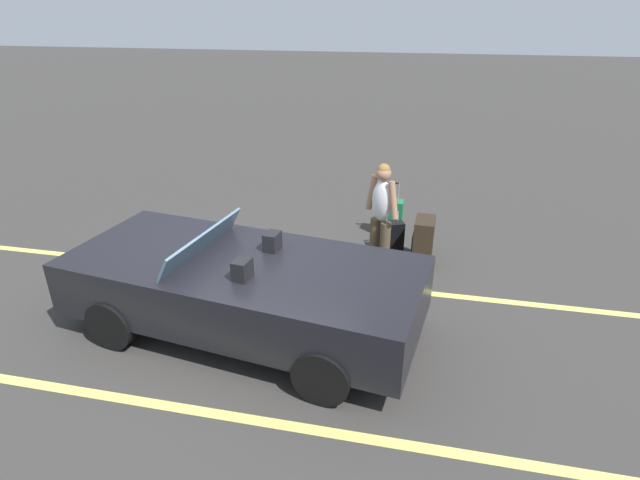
# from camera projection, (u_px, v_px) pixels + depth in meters

# --- Properties ---
(ground_plane) EXTENTS (80.00, 80.00, 0.00)m
(ground_plane) POSITION_uv_depth(u_px,v_px,m) (248.00, 329.00, 6.10)
(ground_plane) COLOR #383533
(lot_line_near) EXTENTS (18.00, 0.12, 0.01)m
(lot_line_near) POSITION_uv_depth(u_px,v_px,m) (278.00, 277.00, 7.25)
(lot_line_near) COLOR #EAE066
(lot_line_near) RESTS_ON ground_plane
(lot_line_mid) EXTENTS (18.00, 0.12, 0.01)m
(lot_line_mid) POSITION_uv_depth(u_px,v_px,m) (199.00, 411.00, 4.86)
(lot_line_mid) COLOR #EAE066
(lot_line_mid) RESTS_ON ground_plane
(convertible_car) EXTENTS (4.34, 2.33, 1.24)m
(convertible_car) POSITION_uv_depth(u_px,v_px,m) (229.00, 284.00, 5.91)
(convertible_car) COLOR black
(convertible_car) RESTS_ON ground_plane
(suitcase_large_black) EXTENTS (0.32, 0.50, 0.74)m
(suitcase_large_black) POSITION_uv_depth(u_px,v_px,m) (423.00, 242.00, 7.46)
(suitcase_large_black) COLOR #2D2319
(suitcase_large_black) RESTS_ON ground_plane
(suitcase_medium_bright) EXTENTS (0.41, 0.26, 0.96)m
(suitcase_medium_bright) POSITION_uv_depth(u_px,v_px,m) (391.00, 217.00, 8.48)
(suitcase_medium_bright) COLOR #19723F
(suitcase_medium_bright) RESTS_ON ground_plane
(suitcase_small_carryon) EXTENTS (0.39, 0.32, 0.70)m
(suitcase_small_carryon) POSITION_uv_depth(u_px,v_px,m) (392.00, 237.00, 7.91)
(suitcase_small_carryon) COLOR black
(suitcase_small_carryon) RESTS_ON ground_plane
(traveler_person) EXTENTS (0.53, 0.44, 1.65)m
(traveler_person) POSITION_uv_depth(u_px,v_px,m) (381.00, 213.00, 7.01)
(traveler_person) COLOR #4C3F2D
(traveler_person) RESTS_ON ground_plane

